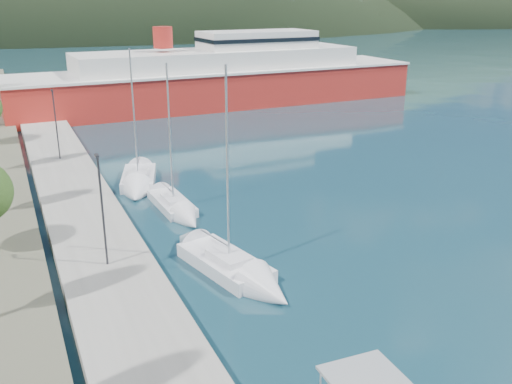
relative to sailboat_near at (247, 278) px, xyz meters
name	(u,v)px	position (x,y,z in m)	size (l,w,h in m)	color
ground	(61,64)	(2.39, 110.19, -0.33)	(1400.00, 1400.00, 0.00)	#163945
quay	(77,199)	(-6.61, 16.19, 0.07)	(5.00, 88.00, 0.80)	gray
lamp_posts	(102,208)	(-6.61, 3.66, 3.75)	(0.15, 46.82, 6.06)	#2D2D33
sailboat_near	(247,278)	(0.00, 0.00, 0.00)	(4.44, 8.93, 12.33)	silver
sailboat_mid	(180,212)	(-0.33, 10.97, -0.05)	(2.35, 7.79, 11.10)	silver
sailboat_far	(137,186)	(-1.81, 17.64, 0.00)	(4.71, 8.40, 11.77)	silver
ferry	(221,79)	(17.60, 50.07, 3.10)	(57.17, 13.88, 11.28)	#B4251D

